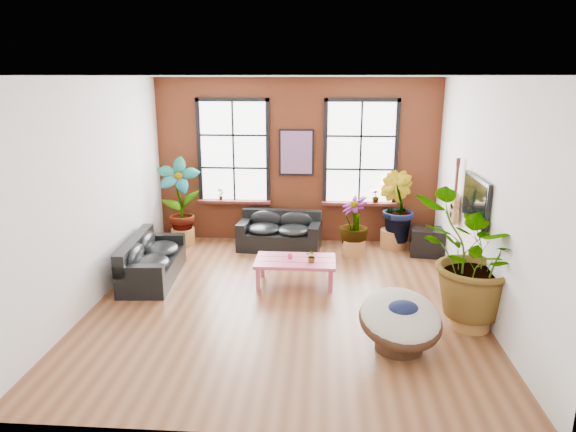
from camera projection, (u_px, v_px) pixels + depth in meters
name	position (u px, v px, depth m)	size (l,w,h in m)	color
room	(286.00, 193.00, 7.98)	(6.04, 6.54, 3.54)	brown
sofa_back	(280.00, 232.00, 10.74)	(1.76, 0.98, 0.78)	black
sofa_left	(150.00, 261.00, 9.10)	(0.93, 1.96, 0.75)	black
coffee_table	(295.00, 262.00, 8.87)	(1.39, 0.80, 0.53)	#BD4460
papasan_chair	(400.00, 320.00, 6.70)	(1.30, 1.31, 0.82)	#3A2314
poster	(296.00, 152.00, 10.85)	(0.74, 0.06, 0.98)	black
tv_wall_unit	(469.00, 202.00, 8.27)	(0.13, 1.86, 1.20)	black
media_box	(427.00, 242.00, 10.36)	(0.72, 0.62, 0.55)	black
pot_back_left	(183.00, 236.00, 11.02)	(0.64, 0.64, 0.36)	#A97137
pot_back_right	(393.00, 238.00, 10.84)	(0.71, 0.71, 0.39)	#A97137
pot_right_wall	(470.00, 314.00, 7.35)	(0.65, 0.65, 0.42)	#A97137
pot_mid	(354.00, 248.00, 10.33)	(0.55, 0.55, 0.34)	#A97137
floor_plant_back_left	(179.00, 199.00, 10.80)	(0.91, 0.62, 1.73)	#1B5115
floor_plant_back_right	(396.00, 207.00, 10.68)	(0.81, 0.65, 1.47)	#1B5115
floor_plant_right_wall	(474.00, 259.00, 7.11)	(1.61, 1.40, 1.79)	#1B5115
floor_plant_mid	(354.00, 223.00, 10.23)	(0.60, 0.60, 1.08)	#1B5115
table_plant	(312.00, 256.00, 8.69)	(0.20, 0.18, 0.23)	#1B5115
sill_plant_left	(220.00, 194.00, 11.15)	(0.14, 0.10, 0.27)	#1B5115
sill_plant_right	(376.00, 196.00, 10.93)	(0.15, 0.15, 0.27)	#1B5115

